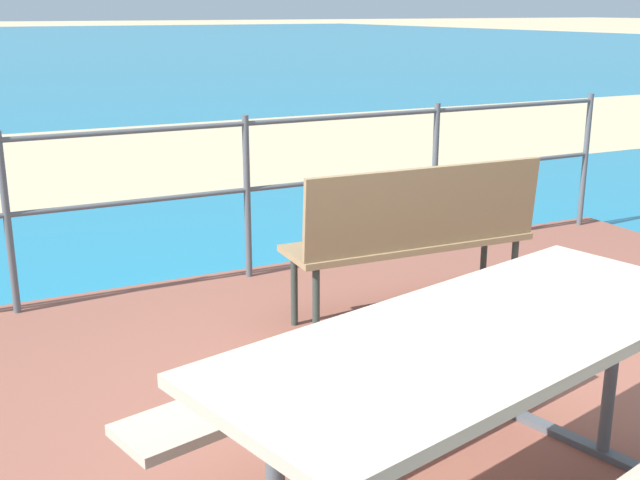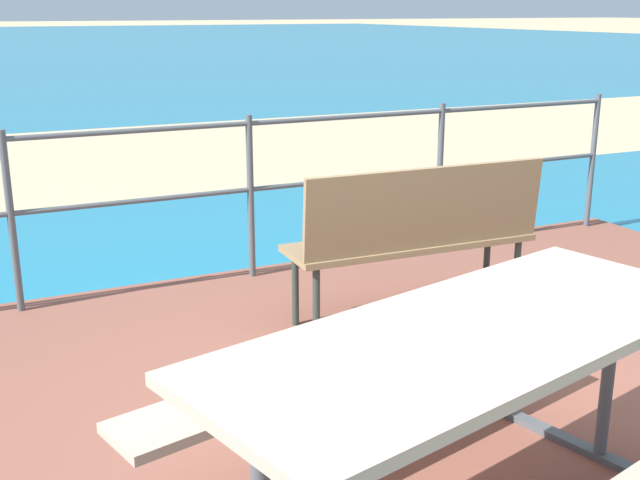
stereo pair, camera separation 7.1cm
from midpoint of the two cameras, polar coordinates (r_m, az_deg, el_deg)
ground_plane at (r=3.46m, az=11.00°, el=-15.31°), size 240.00×240.00×0.00m
patio_paving at (r=3.44m, az=11.03°, el=-14.88°), size 6.40×5.20×0.06m
beach_strip at (r=10.33m, az=-15.18°, el=5.74°), size 54.07×5.79×0.01m
picnic_table at (r=2.61m, az=11.61°, el=-9.93°), size 2.18×1.87×0.78m
park_bench at (r=4.46m, az=7.46°, el=0.76°), size 1.46×0.47×0.92m
railing_fence at (r=5.21m, az=-4.63°, el=4.59°), size 5.94×0.04×1.08m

